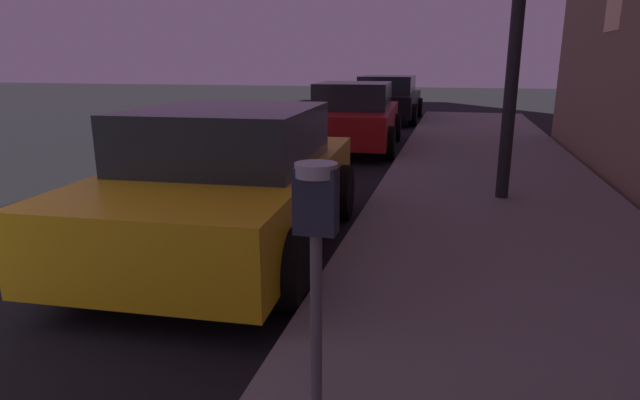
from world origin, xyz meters
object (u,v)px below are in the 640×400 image
at_px(car_black, 388,99).
at_px(car_yellow_cab, 230,181).
at_px(car_red, 354,117).
at_px(parking_meter, 316,231).

bearing_deg(car_black, car_yellow_cab, -90.00).
xyz_separation_m(car_yellow_cab, car_red, (0.00, 6.67, -0.00)).
distance_m(car_red, car_black, 5.84).
bearing_deg(car_red, car_black, 90.01).
relative_size(parking_meter, car_red, 0.30).
xyz_separation_m(parking_meter, car_red, (-1.58, 9.26, -0.43)).
height_order(car_yellow_cab, car_red, same).
height_order(parking_meter, car_black, parking_meter).
bearing_deg(car_yellow_cab, car_black, 90.00).
xyz_separation_m(car_red, car_black, (-0.00, 5.84, 0.01)).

